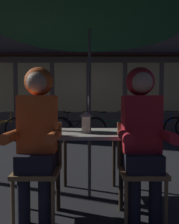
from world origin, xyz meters
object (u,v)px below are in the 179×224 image
object	(u,v)px
chair_right	(140,163)
person_left_hooded	(37,126)
bicycle_third	(77,128)
bicycle_second	(45,127)
bicycle_fourth	(112,127)
cafe_table	(89,141)
bicycle_fifth	(157,127)
person_right_hooded	(142,126)
patio_umbrella	(89,12)
lantern	(86,122)
chair_left	(39,163)

from	to	relation	value
chair_right	person_left_hooded	distance (m)	1.03
bicycle_third	bicycle_second	bearing A→B (deg)	170.77
person_left_hooded	bicycle_fourth	size ratio (longest dim) A/B	0.84
cafe_table	bicycle_fifth	world-z (taller)	bicycle_fifth
chair_right	person_right_hooded	size ratio (longest dim) A/B	0.62
cafe_table	person_right_hooded	bearing A→B (deg)	-41.57
person_right_hooded	bicycle_fourth	xyz separation A→B (m)	(0.19, 4.41, -0.50)
patio_umbrella	bicycle_second	bearing A→B (deg)	108.47
bicycle_third	person_right_hooded	bearing A→B (deg)	-78.76
chair_right	bicycle_fourth	size ratio (longest dim) A/B	0.52
chair_right	bicycle_fifth	bearing A→B (deg)	70.79
lantern	chair_left	distance (m)	0.65
bicycle_third	bicycle_fifth	bearing A→B (deg)	4.45
person_right_hooded	bicycle_fifth	bearing A→B (deg)	71.02
bicycle_second	bicycle_third	size ratio (longest dim) A/B	1.00
cafe_table	bicycle_second	size ratio (longest dim) A/B	0.44
patio_umbrella	lantern	size ratio (longest dim) A/B	10.00
bicycle_fifth	bicycle_second	bearing A→B (deg)	-179.53
cafe_table	lantern	world-z (taller)	lantern
chair_right	bicycle_fifth	size ratio (longest dim) A/B	0.52
lantern	bicycle_second	bearing A→B (deg)	107.65
bicycle_fourth	bicycle_fifth	distance (m)	1.31
cafe_table	chair_left	bearing A→B (deg)	-142.45
chair_right	bicycle_fourth	bearing A→B (deg)	87.46
bicycle_third	bicycle_fifth	size ratio (longest dim) A/B	1.00
patio_umbrella	person_left_hooded	size ratio (longest dim) A/B	1.65
lantern	bicycle_fifth	world-z (taller)	lantern
person_left_hooded	bicycle_second	size ratio (longest dim) A/B	0.84
bicycle_fourth	bicycle_fifth	world-z (taller)	same
chair_left	bicycle_fifth	xyz separation A→B (m)	(2.47, 4.33, -0.14)
person_left_hooded	lantern	bearing A→B (deg)	38.09
cafe_table	bicycle_fourth	xyz separation A→B (m)	(0.67, 3.99, -0.29)
cafe_table	bicycle_fifth	distance (m)	4.44
lantern	person_right_hooded	xyz separation A→B (m)	(0.52, -0.35, -0.01)
chair_left	bicycle_fourth	bearing A→B (deg)	75.17
lantern	person_right_hooded	world-z (taller)	person_right_hooded
chair_left	person_right_hooded	xyz separation A→B (m)	(0.96, -0.06, 0.36)
chair_right	bicycle_fourth	world-z (taller)	chair_right
chair_left	bicycle_third	distance (m)	4.15
bicycle_third	chair_right	bearing A→B (deg)	-78.61
bicycle_second	bicycle_fifth	size ratio (longest dim) A/B	1.00
cafe_table	bicycle_fourth	distance (m)	4.05
person_left_hooded	person_right_hooded	bearing A→B (deg)	0.00
cafe_table	person_left_hooded	distance (m)	0.67
chair_right	bicycle_second	bearing A→B (deg)	112.64
person_right_hooded	bicycle_third	size ratio (longest dim) A/B	0.83
person_right_hooded	patio_umbrella	bearing A→B (deg)	138.43
bicycle_second	chair_left	bearing A→B (deg)	-79.03
bicycle_third	patio_umbrella	bearing A→B (deg)	-84.63
patio_umbrella	chair_left	bearing A→B (deg)	-142.45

